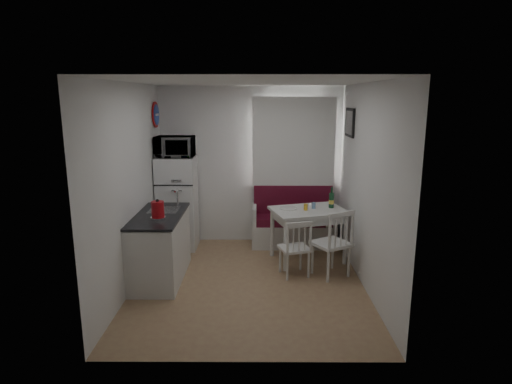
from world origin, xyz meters
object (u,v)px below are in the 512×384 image
fridge (178,203)px  chair_left (295,243)px  bench (293,226)px  dining_table (308,215)px  kettle (158,210)px  chair_right (333,237)px  microwave (175,147)px  wine_bottle (332,197)px  kitchen_counter (160,246)px

fridge → chair_left: bearing=-34.3°
bench → chair_left: 1.35m
dining_table → chair_left: (-0.25, -0.65, -0.20)m
bench → kettle: 2.55m
chair_left → chair_right: (0.50, -0.01, 0.09)m
chair_left → fridge: size_ratio=0.31×
bench → dining_table: (0.16, -0.69, 0.38)m
chair_left → kettle: bearing=171.9°
chair_right → kettle: 2.32m
bench → microwave: size_ratio=2.33×
dining_table → chair_right: (0.25, -0.67, -0.11)m
fridge → chair_right: bearing=-28.4°
chair_right → kettle: size_ratio=2.41×
chair_left → microwave: 2.44m
wine_bottle → microwave: bearing=170.0°
kitchen_counter → microwave: size_ratio=2.24×
dining_table → chair_right: 0.72m
dining_table → fridge: fridge is taller
kitchen_counter → chair_right: kitchen_counter is taller
kitchen_counter → chair_left: kitchen_counter is taller
chair_right → fridge: bearing=121.2°
dining_table → fridge: (-2.05, 0.57, 0.05)m
bench → kettle: kettle is taller
fridge → kitchen_counter: bearing=-90.9°
kitchen_counter → fridge: size_ratio=0.88×
dining_table → wine_bottle: 0.44m
chair_right → microwave: 2.80m
kitchen_counter → kettle: size_ratio=5.17×
chair_left → kettle: (-1.77, -0.26, 0.53)m
kitchen_counter → microwave: bearing=89.1°
chair_left → microwave: size_ratio=0.79×
wine_bottle → dining_table: bearing=-164.1°
kitchen_counter → fridge: fridge is taller
bench → dining_table: 0.80m
bench → fridge: size_ratio=0.92×
microwave → kettle: size_ratio=2.31×
chair_right → fridge: 2.62m
bench → chair_right: (0.41, -1.35, 0.26)m
fridge → microwave: 0.91m
chair_right → wine_bottle: 0.85m
microwave → wine_bottle: size_ratio=1.87×
bench → kettle: bearing=-139.3°
chair_left → fridge: 2.19m
kitchen_counter → microwave: 1.70m
kitchen_counter → chair_right: bearing=0.1°
microwave → wine_bottle: microwave is taller
chair_right → kettle: (-2.27, -0.24, 0.44)m
kitchen_counter → microwave: (0.02, 1.19, 1.21)m
kitchen_counter → fridge: 1.28m
chair_left → fridge: (-1.80, 1.23, 0.25)m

